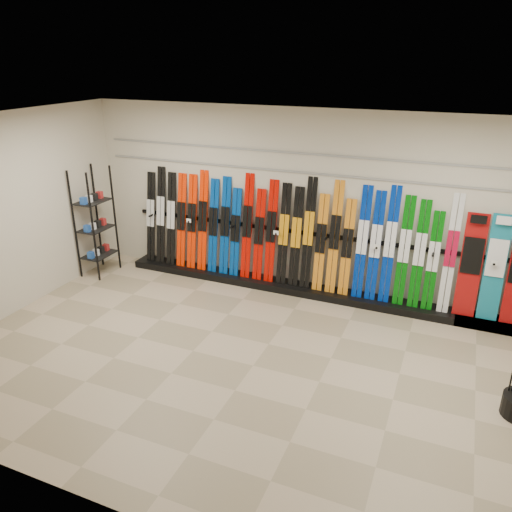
% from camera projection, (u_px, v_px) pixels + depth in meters
% --- Properties ---
extents(floor, '(8.00, 8.00, 0.00)m').
position_uv_depth(floor, '(253.00, 366.00, 6.46)').
color(floor, gray).
rests_on(floor, ground).
extents(back_wall, '(8.00, 0.00, 8.00)m').
position_uv_depth(back_wall, '(313.00, 204.00, 8.03)').
color(back_wall, beige).
rests_on(back_wall, floor).
extents(left_wall, '(0.00, 5.00, 5.00)m').
position_uv_depth(left_wall, '(3.00, 219.00, 7.32)').
color(left_wall, beige).
rests_on(left_wall, floor).
extents(ceiling, '(8.00, 8.00, 0.00)m').
position_uv_depth(ceiling, '(252.00, 129.00, 5.32)').
color(ceiling, silver).
rests_on(ceiling, back_wall).
extents(ski_rack_base, '(8.00, 0.40, 0.12)m').
position_uv_depth(ski_rack_base, '(319.00, 292.00, 8.30)').
color(ski_rack_base, black).
rests_on(ski_rack_base, floor).
extents(skis, '(5.38, 0.29, 1.83)m').
position_uv_depth(skis, '(284.00, 234.00, 8.27)').
color(skis, black).
rests_on(skis, ski_rack_base).
extents(snowboards, '(0.94, 0.24, 1.56)m').
position_uv_depth(snowboards, '(494.00, 269.00, 7.16)').
color(snowboards, '#990C0C').
rests_on(snowboards, ski_rack_base).
extents(accessory_rack, '(0.40, 0.60, 1.94)m').
position_uv_depth(accessory_rack, '(95.00, 222.00, 8.85)').
color(accessory_rack, black).
rests_on(accessory_rack, floor).
extents(slatwall_rail_0, '(7.60, 0.02, 0.03)m').
position_uv_depth(slatwall_rail_0, '(314.00, 174.00, 7.82)').
color(slatwall_rail_0, gray).
rests_on(slatwall_rail_0, back_wall).
extents(slatwall_rail_1, '(7.60, 0.02, 0.03)m').
position_uv_depth(slatwall_rail_1, '(315.00, 154.00, 7.71)').
color(slatwall_rail_1, gray).
rests_on(slatwall_rail_1, back_wall).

